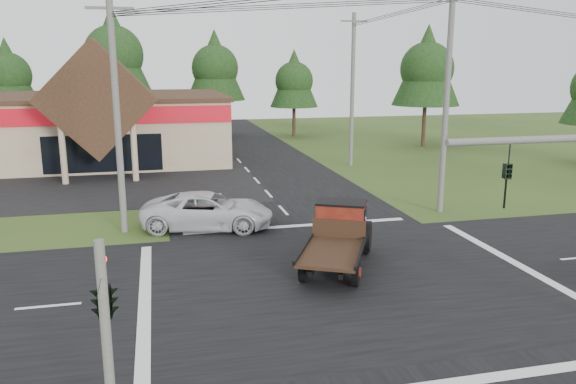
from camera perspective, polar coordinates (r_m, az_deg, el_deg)
name	(u,v)px	position (r m, az deg, el deg)	size (l,w,h in m)	color
ground	(345,280)	(20.54, 5.81, -8.87)	(120.00, 120.00, 0.00)	#2E4619
road_ns	(345,280)	(20.53, 5.81, -8.84)	(12.00, 120.00, 0.02)	black
road_ew	(345,280)	(20.53, 5.81, -8.84)	(120.00, 12.00, 0.02)	black
parking_apron	(33,188)	(38.52, -24.45, 0.39)	(28.00, 14.00, 0.02)	black
cvs_building	(34,126)	(48.71, -24.43, 6.09)	(30.40, 18.20, 9.19)	tan
traffic_signal_corner	(103,281)	(11.47, -18.29, -8.57)	(0.53, 2.48, 4.40)	#595651
utility_pole_nw	(117,115)	(26.13, -16.99, 7.50)	(2.00, 0.30, 10.50)	#595651
utility_pole_ne	(447,98)	(29.74, 15.81, 9.14)	(2.00, 0.30, 11.50)	#595651
utility_pole_n	(352,89)	(42.53, 6.56, 10.32)	(2.00, 0.30, 11.20)	#595651
tree_row_b	(7,73)	(61.53, -26.61, 10.75)	(5.60, 5.60, 10.10)	#332316
tree_row_c	(113,52)	(59.11, -17.31, 13.44)	(7.28, 7.28, 13.13)	#332316
tree_row_d	(215,66)	(60.33, -7.43, 12.60)	(6.16, 6.16, 11.11)	#332316
tree_row_e	(294,79)	(59.76, 0.62, 11.41)	(5.04, 5.04, 9.09)	#332316
tree_side_ne	(427,66)	(53.82, 13.94, 12.31)	(6.16, 6.16, 11.11)	#332316
antique_flatbed_truck	(337,238)	(21.32, 4.99, -4.65)	(2.17, 5.67, 2.37)	#54110C
white_pickup	(208,211)	(26.65, -8.13, -1.89)	(2.81, 6.10, 1.69)	silver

